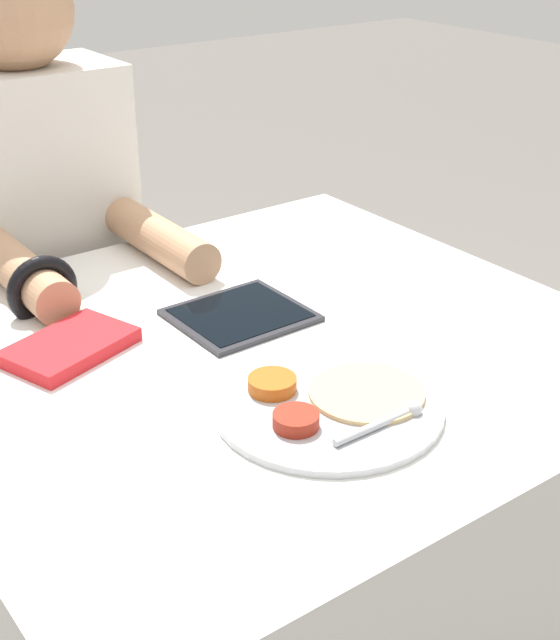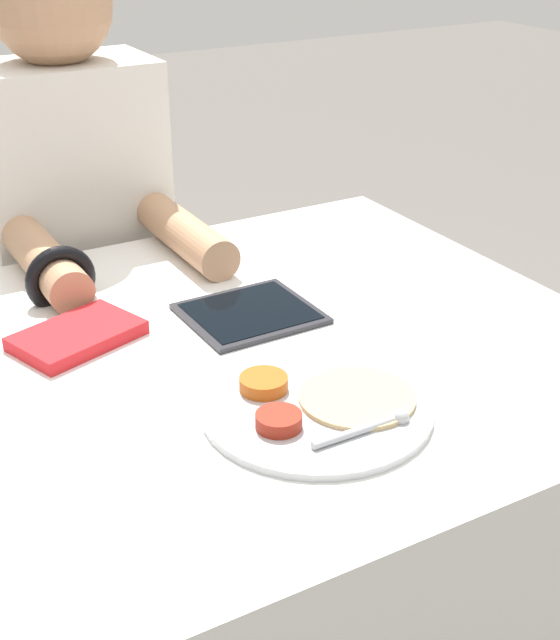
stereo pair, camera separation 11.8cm
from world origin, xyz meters
name	(u,v)px [view 2 (the right image)]	position (x,y,z in m)	size (l,w,h in m)	color
dining_table	(266,542)	(0.00, 0.00, 0.37)	(0.96, 0.90, 0.74)	silver
thali_tray	(317,406)	(-0.03, -0.20, 0.74)	(0.29, 0.29, 0.03)	#B7BABF
red_notebook	(77,337)	(-0.23, 0.13, 0.74)	(0.20, 0.16, 0.02)	silver
tablet_device	(250,313)	(0.02, 0.08, 0.74)	(0.19, 0.17, 0.01)	#28282D
person_diner	(84,291)	(-0.09, 0.58, 0.60)	(0.34, 0.49, 1.23)	black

